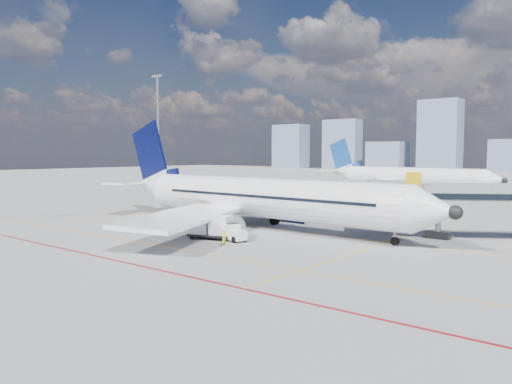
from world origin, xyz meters
The scene contains 9 objects.
ground centered at (0.00, 0.00, 0.00)m, with size 420.00×420.00×0.00m, color gray.
apron_markings centered at (-0.58, -3.91, 0.01)m, with size 90.00×35.12×0.01m.
floodlight_mast_nw centered at (-55.00, 40.00, 13.59)m, with size 3.20×0.61×25.45m.
main_aircraft centered at (-1.38, 7.68, 3.22)m, with size 44.07×38.38×12.84m.
second_aircraft centered at (-6.99, 63.43, 3.22)m, with size 39.42×34.12×11.57m.
baggage_tug centered at (2.76, -0.16, 0.80)m, with size 2.65×1.99×1.66m.
cargo_dolly centered at (0.41, -0.71, 1.22)m, with size 4.42×3.02×2.22m.
belt_loader centered at (-9.33, 3.97, 0.63)m, with size 6.10×2.86×2.45m.
ramp_worker centered at (3.95, -2.72, 0.75)m, with size 0.55×0.36×1.49m, color yellow.
Camera 1 is at (32.71, -34.21, 8.04)m, focal length 35.00 mm.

